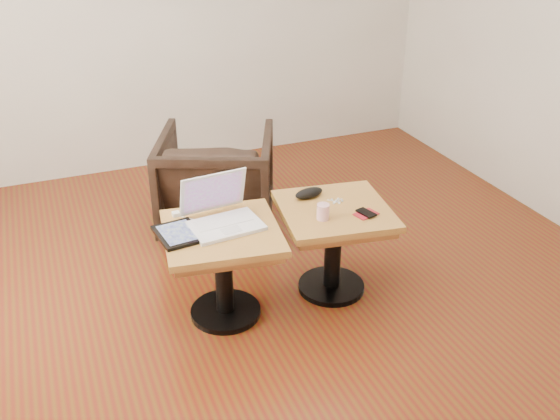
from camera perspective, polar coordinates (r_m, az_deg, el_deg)
name	(u,v)px	position (r m, az deg, el deg)	size (l,w,h in m)	color
room_shell	(263,72)	(2.99, -1.56, 12.46)	(4.52, 4.52, 2.71)	#5A310E
side_table_left	(223,252)	(3.32, -5.26, -3.82)	(0.67, 0.67, 0.54)	black
side_table_right	(334,229)	(3.53, 4.95, -1.73)	(0.68, 0.68, 0.54)	black
laptop	(222,215)	(3.29, -5.36, -0.43)	(0.40, 0.36, 0.26)	white
tablet	(178,234)	(3.22, -9.27, -2.16)	(0.24, 0.29, 0.02)	black
charging_adapter	(176,214)	(3.41, -9.49, -0.36)	(0.04, 0.04, 0.02)	white
glasses_case	(309,193)	(3.56, 2.66, 1.56)	(0.18, 0.08, 0.06)	black
striped_cup	(323,212)	(3.33, 3.95, -0.16)	(0.07, 0.07, 0.09)	#DA6782
earbuds_tangle	(337,201)	(3.53, 5.22, 0.82)	(0.08, 0.06, 0.02)	white
phone_on_sleeve	(366,213)	(3.41, 7.87, -0.31)	(0.14, 0.12, 0.02)	maroon
armchair	(217,181)	(4.25, -5.78, 2.64)	(0.74, 0.76, 0.69)	black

